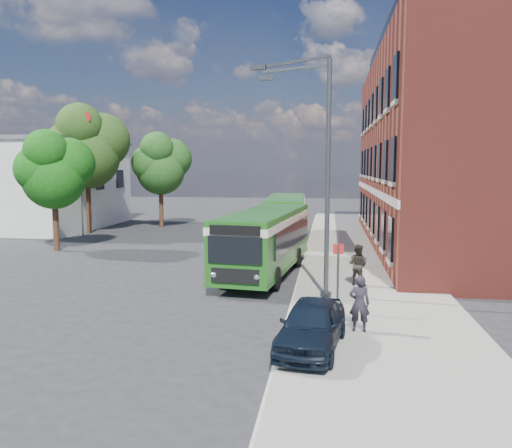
% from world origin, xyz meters
% --- Properties ---
extents(ground, '(120.00, 120.00, 0.00)m').
position_xyz_m(ground, '(0.00, 0.00, 0.00)').
color(ground, '#242427').
rests_on(ground, ground).
extents(pavement, '(6.00, 48.00, 0.15)m').
position_xyz_m(pavement, '(7.00, 8.00, 0.07)').
color(pavement, gray).
rests_on(pavement, ground).
extents(kerb_line, '(0.12, 48.00, 0.01)m').
position_xyz_m(kerb_line, '(3.95, 8.00, 0.01)').
color(kerb_line, beige).
rests_on(kerb_line, ground).
extents(brick_office, '(12.10, 26.00, 14.20)m').
position_xyz_m(brick_office, '(14.00, 12.00, 6.97)').
color(brick_office, maroon).
rests_on(brick_office, ground).
extents(white_building, '(9.40, 13.40, 7.30)m').
position_xyz_m(white_building, '(-18.00, 18.00, 3.66)').
color(white_building, silver).
rests_on(white_building, ground).
extents(flagpole, '(0.95, 0.10, 9.00)m').
position_xyz_m(flagpole, '(-12.45, 13.00, 4.94)').
color(flagpole, '#393C3E').
rests_on(flagpole, ground).
extents(street_lamp, '(2.96, 2.38, 9.00)m').
position_xyz_m(street_lamp, '(4.84, -2.00, 4.79)').
color(street_lamp, '#393C3E').
rests_on(street_lamp, ground).
extents(bus_stop_sign, '(0.35, 0.08, 2.52)m').
position_xyz_m(bus_stop_sign, '(5.60, -4.20, 1.51)').
color(bus_stop_sign, '#393C3E').
rests_on(bus_stop_sign, ground).
extents(bus_front, '(3.64, 9.99, 3.02)m').
position_xyz_m(bus_front, '(2.31, 2.23, 1.83)').
color(bus_front, '#1D5918').
rests_on(bus_front, ground).
extents(bus_rear, '(3.04, 10.19, 3.02)m').
position_xyz_m(bus_rear, '(2.32, 13.56, 1.83)').
color(bus_rear, '#25601F').
rests_on(bus_rear, ground).
extents(parked_car, '(2.12, 4.08, 1.33)m').
position_xyz_m(parked_car, '(4.85, -7.63, 0.81)').
color(parked_car, black).
rests_on(parked_car, pavement).
extents(pedestrian_a, '(0.63, 0.42, 1.71)m').
position_xyz_m(pedestrian_a, '(6.22, -6.00, 1.01)').
color(pedestrian_a, black).
rests_on(pedestrian_a, pavement).
extents(pedestrian_b, '(1.05, 0.98, 1.73)m').
position_xyz_m(pedestrian_b, '(6.49, 0.00, 1.01)').
color(pedestrian_b, black).
rests_on(pedestrian_b, pavement).
extents(tree_left, '(4.30, 4.09, 7.26)m').
position_xyz_m(tree_left, '(-11.05, 7.00, 4.93)').
color(tree_left, '#3A2215').
rests_on(tree_left, ground).
extents(tree_mid, '(5.78, 5.49, 9.75)m').
position_xyz_m(tree_mid, '(-12.93, 15.00, 6.62)').
color(tree_mid, '#3A2215').
rests_on(tree_mid, ground).
extents(tree_right, '(4.68, 4.45, 7.91)m').
position_xyz_m(tree_right, '(-8.54, 19.02, 5.36)').
color(tree_right, '#3A2215').
rests_on(tree_right, ground).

